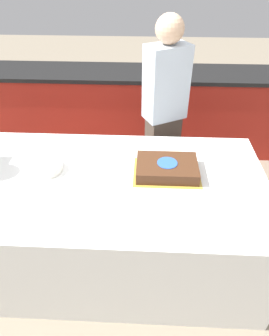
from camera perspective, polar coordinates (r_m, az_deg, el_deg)
ground_plane at (r=2.54m, az=-5.00°, el=-15.64°), size 14.00×14.00×0.00m
back_counter at (r=3.53m, az=-2.20°, el=10.94°), size 4.40×0.58×0.92m
dining_table at (r=2.25m, az=-5.52°, el=-9.71°), size 2.19×1.13×0.77m
cake at (r=2.02m, az=6.19°, el=-0.00°), size 0.45×0.32×0.09m
plate_stack at (r=2.12m, az=-16.23°, el=0.13°), size 0.20×0.20×0.05m
side_plate_near_cake at (r=2.30m, az=7.83°, el=3.85°), size 0.21×0.21×0.00m
person_cutting_cake at (r=2.58m, az=5.68°, el=10.30°), size 0.39×0.33×1.63m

